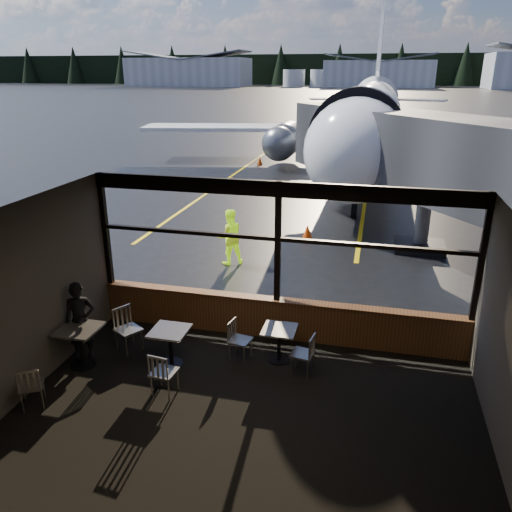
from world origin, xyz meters
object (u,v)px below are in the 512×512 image
at_px(chair_near_e, 302,354).
at_px(passenger, 80,321).
at_px(ground_crew, 229,237).
at_px(cafe_table_near, 279,345).
at_px(chair_left_s, 31,386).
at_px(cafe_table_mid, 171,347).
at_px(cone_wing, 260,161).
at_px(chair_near_w, 240,341).
at_px(cafe_table_left, 81,347).
at_px(jet_bridge, 437,183).
at_px(cone_nose, 307,232).
at_px(chair_mid_w, 128,330).
at_px(chair_mid_s, 164,373).
at_px(airliner, 373,74).

xyz_separation_m(chair_near_e, passenger, (-4.46, -0.43, 0.39)).
bearing_deg(ground_crew, cafe_table_near, 85.43).
height_order(chair_near_e, chair_left_s, chair_near_e).
xyz_separation_m(cafe_table_mid, chair_left_s, (-1.84, -1.81, 0.03)).
bearing_deg(cone_wing, chair_near_w, -77.87).
xyz_separation_m(cafe_table_left, chair_near_e, (4.31, 0.73, 0.01)).
relative_size(jet_bridge, chair_left_s, 13.77).
bearing_deg(jet_bridge, chair_left_s, -129.28).
bearing_deg(jet_bridge, cone_nose, 158.14).
height_order(cafe_table_near, cafe_table_mid, cafe_table_mid).
xyz_separation_m(cafe_table_mid, chair_near_w, (1.30, 0.52, 0.04)).
bearing_deg(cafe_table_left, jet_bridge, 46.44).
distance_m(cafe_table_mid, chair_near_e, 2.62).
bearing_deg(cone_wing, passenger, -86.04).
distance_m(chair_near_w, chair_mid_w, 2.37).
bearing_deg(chair_left_s, cone_wing, 62.99).
bearing_deg(chair_mid_w, ground_crew, -155.05).
bearing_deg(cafe_table_near, chair_near_w, -169.90).
bearing_deg(passenger, cafe_table_mid, -21.51).
bearing_deg(chair_mid_w, cone_nose, -165.91).
xyz_separation_m(chair_near_w, chair_mid_s, (-1.03, -1.45, 0.02)).
height_order(cafe_table_left, chair_near_w, chair_near_w).
bearing_deg(chair_mid_w, passenger, -30.63).
relative_size(chair_near_e, ground_crew, 0.51).
bearing_deg(ground_crew, cafe_table_mid, 63.46).
xyz_separation_m(cafe_table_mid, ground_crew, (-0.46, 5.72, 0.46)).
bearing_deg(jet_bridge, ground_crew, -166.96).
relative_size(cafe_table_near, cafe_table_left, 0.87).
bearing_deg(chair_near_w, chair_near_e, 90.86).
xyz_separation_m(chair_near_e, chair_mid_s, (-2.33, -1.23, 0.02)).
bearing_deg(cafe_table_mid, chair_left_s, -135.54).
xyz_separation_m(airliner, chair_left_s, (-4.91, -25.40, -4.94)).
distance_m(airliner, chair_near_w, 23.66).
xyz_separation_m(ground_crew, cone_nose, (1.98, 2.93, -0.60)).
relative_size(chair_mid_w, chair_left_s, 1.15).
xyz_separation_m(chair_near_w, passenger, (-3.16, -0.65, 0.39)).
relative_size(jet_bridge, chair_near_w, 13.47).
bearing_deg(ground_crew, cafe_table_left, 47.33).
bearing_deg(chair_left_s, passenger, 60.17).
bearing_deg(cafe_table_left, chair_mid_s, -14.15).
bearing_deg(cafe_table_left, cafe_table_near, 16.05).
xyz_separation_m(cafe_table_left, passenger, (-0.15, 0.30, 0.40)).
bearing_deg(chair_left_s, chair_near_e, -5.37).
distance_m(cafe_table_near, cone_nose, 8.02).
relative_size(ground_crew, cone_nose, 3.37).
height_order(cafe_table_left, ground_crew, ground_crew).
bearing_deg(cafe_table_near, chair_near_e, -34.14).
relative_size(cafe_table_left, chair_left_s, 1.00).
relative_size(chair_mid_w, ground_crew, 0.57).
distance_m(cafe_table_left, passenger, 0.52).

